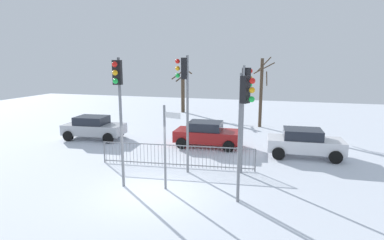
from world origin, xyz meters
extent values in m
plane|color=silver|center=(0.00, 0.00, 0.00)|extent=(60.00, 60.00, 0.00)
cylinder|color=slate|center=(3.02, 2.97, 2.38)|extent=(0.11, 0.11, 4.77)
cube|color=black|center=(3.11, 3.11, 4.22)|extent=(0.39, 0.36, 0.90)
sphere|color=red|center=(3.26, 3.31, 4.52)|extent=(0.20, 0.20, 0.20)
sphere|color=orange|center=(3.26, 3.31, 4.22)|extent=(0.20, 0.20, 0.20)
sphere|color=green|center=(3.26, 3.31, 3.92)|extent=(0.20, 0.20, 0.20)
cylinder|color=slate|center=(-1.32, 0.16, 2.54)|extent=(0.11, 0.11, 5.08)
cube|color=black|center=(-1.29, -0.01, 4.53)|extent=(0.35, 0.27, 0.90)
sphere|color=red|center=(-1.25, -0.25, 4.83)|extent=(0.20, 0.20, 0.20)
sphere|color=orange|center=(-1.25, -0.25, 4.53)|extent=(0.20, 0.20, 0.20)
sphere|color=green|center=(-1.25, -0.25, 4.23)|extent=(0.20, 0.20, 0.20)
cylinder|color=slate|center=(3.27, 0.01, 2.28)|extent=(0.11, 0.11, 4.56)
cube|color=black|center=(3.43, -0.06, 4.01)|extent=(0.33, 0.38, 0.90)
sphere|color=red|center=(3.65, -0.16, 4.31)|extent=(0.20, 0.20, 0.20)
sphere|color=orange|center=(3.65, -0.16, 4.01)|extent=(0.20, 0.20, 0.20)
sphere|color=green|center=(3.65, -0.16, 3.71)|extent=(0.20, 0.20, 0.20)
cylinder|color=slate|center=(0.70, 2.39, 2.59)|extent=(0.11, 0.11, 5.18)
cube|color=black|center=(0.54, 2.34, 4.63)|extent=(0.31, 0.37, 0.90)
sphere|color=red|center=(0.30, 2.26, 4.93)|extent=(0.20, 0.20, 0.20)
sphere|color=orange|center=(0.30, 2.26, 4.63)|extent=(0.20, 0.20, 0.20)
sphere|color=green|center=(0.30, 2.26, 4.33)|extent=(0.20, 0.20, 0.20)
cylinder|color=slate|center=(0.40, 0.36, 1.66)|extent=(0.09, 0.09, 3.32)
cube|color=white|center=(0.77, 0.24, 2.97)|extent=(0.67, 0.25, 0.22)
cube|color=slate|center=(-0.02, 2.94, 1.05)|extent=(7.27, 0.77, 0.04)
cube|color=slate|center=(-0.02, 2.94, 0.12)|extent=(7.27, 0.77, 0.04)
cylinder|color=slate|center=(-3.56, 2.58, 0.53)|extent=(0.02, 0.02, 1.05)
cylinder|color=slate|center=(-3.39, 2.60, 0.53)|extent=(0.02, 0.02, 1.05)
cylinder|color=slate|center=(-3.21, 2.62, 0.53)|extent=(0.02, 0.02, 1.05)
cylinder|color=slate|center=(-3.03, 2.63, 0.53)|extent=(0.02, 0.02, 1.05)
cylinder|color=slate|center=(-2.85, 2.65, 0.53)|extent=(0.02, 0.02, 1.05)
cylinder|color=slate|center=(-2.68, 2.67, 0.53)|extent=(0.02, 0.02, 1.05)
cylinder|color=slate|center=(-2.50, 2.69, 0.53)|extent=(0.02, 0.02, 1.05)
cylinder|color=slate|center=(-2.32, 2.70, 0.53)|extent=(0.02, 0.02, 1.05)
cylinder|color=slate|center=(-2.14, 2.72, 0.53)|extent=(0.02, 0.02, 1.05)
cylinder|color=slate|center=(-1.97, 2.74, 0.53)|extent=(0.02, 0.02, 1.05)
cylinder|color=slate|center=(-1.79, 2.76, 0.53)|extent=(0.02, 0.02, 1.05)
cylinder|color=slate|center=(-1.61, 2.78, 0.53)|extent=(0.02, 0.02, 1.05)
cylinder|color=slate|center=(-1.44, 2.79, 0.53)|extent=(0.02, 0.02, 1.05)
cylinder|color=slate|center=(-1.26, 2.81, 0.53)|extent=(0.02, 0.02, 1.05)
cylinder|color=slate|center=(-1.08, 2.83, 0.53)|extent=(0.02, 0.02, 1.05)
cylinder|color=slate|center=(-0.90, 2.85, 0.53)|extent=(0.02, 0.02, 1.05)
cylinder|color=slate|center=(-0.73, 2.86, 0.53)|extent=(0.02, 0.02, 1.05)
cylinder|color=slate|center=(-0.55, 2.88, 0.53)|extent=(0.02, 0.02, 1.05)
cylinder|color=slate|center=(-0.37, 2.90, 0.53)|extent=(0.02, 0.02, 1.05)
cylinder|color=slate|center=(-0.20, 2.92, 0.53)|extent=(0.02, 0.02, 1.05)
cylinder|color=slate|center=(-0.02, 2.94, 0.53)|extent=(0.02, 0.02, 1.05)
cylinder|color=slate|center=(0.16, 2.95, 0.53)|extent=(0.02, 0.02, 1.05)
cylinder|color=slate|center=(0.34, 2.97, 0.53)|extent=(0.02, 0.02, 1.05)
cylinder|color=slate|center=(0.51, 2.99, 0.53)|extent=(0.02, 0.02, 1.05)
cylinder|color=slate|center=(0.69, 3.01, 0.53)|extent=(0.02, 0.02, 1.05)
cylinder|color=slate|center=(0.87, 3.02, 0.53)|extent=(0.02, 0.02, 1.05)
cylinder|color=slate|center=(1.05, 3.04, 0.53)|extent=(0.02, 0.02, 1.05)
cylinder|color=slate|center=(1.22, 3.06, 0.53)|extent=(0.02, 0.02, 1.05)
cylinder|color=slate|center=(1.40, 3.08, 0.53)|extent=(0.02, 0.02, 1.05)
cylinder|color=slate|center=(1.58, 3.10, 0.53)|extent=(0.02, 0.02, 1.05)
cylinder|color=slate|center=(1.75, 3.11, 0.53)|extent=(0.02, 0.02, 1.05)
cylinder|color=slate|center=(1.93, 3.13, 0.53)|extent=(0.02, 0.02, 1.05)
cylinder|color=slate|center=(2.11, 3.15, 0.53)|extent=(0.02, 0.02, 1.05)
cylinder|color=slate|center=(2.29, 3.17, 0.53)|extent=(0.02, 0.02, 1.05)
cylinder|color=slate|center=(2.46, 3.18, 0.53)|extent=(0.02, 0.02, 1.05)
cylinder|color=slate|center=(2.64, 3.20, 0.53)|extent=(0.02, 0.02, 1.05)
cylinder|color=slate|center=(2.82, 3.22, 0.53)|extent=(0.02, 0.02, 1.05)
cylinder|color=slate|center=(2.99, 3.24, 0.53)|extent=(0.02, 0.02, 1.05)
cylinder|color=slate|center=(3.17, 3.26, 0.53)|extent=(0.02, 0.02, 1.05)
cylinder|color=slate|center=(3.35, 3.27, 0.53)|extent=(0.02, 0.02, 1.05)
cylinder|color=slate|center=(3.53, 3.29, 0.53)|extent=(0.02, 0.02, 1.05)
cylinder|color=slate|center=(-3.65, 2.57, 0.53)|extent=(0.06, 0.06, 1.05)
cylinder|color=slate|center=(3.61, 3.30, 0.53)|extent=(0.06, 0.06, 1.05)
cube|color=#B2B5BA|center=(-6.86, 6.64, 0.65)|extent=(3.93, 2.02, 0.65)
cube|color=#1E232D|center=(-7.01, 6.62, 1.20)|extent=(2.02, 1.66, 0.55)
cylinder|color=black|center=(-5.59, 7.60, 0.32)|extent=(0.66, 0.27, 0.64)
cylinder|color=black|center=(-5.44, 5.90, 0.32)|extent=(0.66, 0.27, 0.64)
cylinder|color=black|center=(-8.28, 7.37, 0.32)|extent=(0.66, 0.27, 0.64)
cylinder|color=black|center=(-8.13, 5.67, 0.32)|extent=(0.66, 0.27, 0.64)
cube|color=maroon|center=(0.57, 6.88, 0.65)|extent=(3.86, 1.83, 0.65)
cube|color=#1E232D|center=(0.42, 6.87, 1.20)|extent=(1.95, 1.56, 0.55)
cylinder|color=black|center=(1.89, 7.77, 0.32)|extent=(0.65, 0.24, 0.64)
cylinder|color=black|center=(1.95, 6.07, 0.32)|extent=(0.65, 0.24, 0.64)
cylinder|color=black|center=(-0.80, 7.68, 0.32)|extent=(0.65, 0.24, 0.64)
cylinder|color=black|center=(-0.75, 5.98, 0.32)|extent=(0.65, 0.24, 0.64)
cube|color=silver|center=(5.92, 6.32, 0.65)|extent=(3.88, 1.88, 0.65)
cube|color=#1E232D|center=(5.77, 6.31, 1.20)|extent=(1.97, 1.59, 0.55)
cylinder|color=black|center=(7.23, 7.23, 0.32)|extent=(0.65, 0.25, 0.64)
cylinder|color=black|center=(7.31, 5.54, 0.32)|extent=(0.65, 0.25, 0.64)
cylinder|color=black|center=(4.53, 7.11, 0.32)|extent=(0.65, 0.25, 0.64)
cylinder|color=black|center=(4.61, 5.41, 0.32)|extent=(0.65, 0.25, 0.64)
cylinder|color=#473828|center=(-4.59, 18.39, 2.33)|extent=(0.36, 0.36, 4.66)
cylinder|color=#473828|center=(-4.08, 18.07, 4.09)|extent=(0.78, 1.14, 0.75)
cylinder|color=#473828|center=(-4.99, 18.66, 3.28)|extent=(0.67, 0.91, 0.64)
cylinder|color=#473828|center=(-5.13, 19.04, 3.75)|extent=(1.42, 1.21, 1.18)
cylinder|color=#473828|center=(3.15, 13.36, 2.58)|extent=(0.24, 0.24, 5.15)
cylinder|color=#473828|center=(3.24, 13.88, 4.68)|extent=(1.11, 0.27, 1.20)
cylinder|color=#473828|center=(3.26, 14.13, 4.42)|extent=(1.60, 0.31, 0.91)
cylinder|color=#473828|center=(3.53, 13.35, 3.66)|extent=(0.11, 0.83, 1.11)
camera|label=1|loc=(4.54, -10.37, 4.93)|focal=29.00mm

